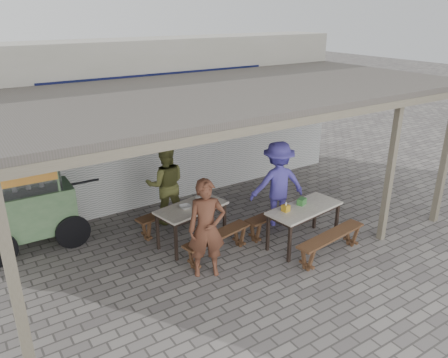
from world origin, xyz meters
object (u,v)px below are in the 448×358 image
patron_wall_side (166,184)px  donation_box (302,202)px  bench_left_street (218,240)px  patron_right_table (278,184)px  patron_street_side (207,229)px  bench_left_wall (169,215)px  table_right (304,211)px  bench_right_wall (278,216)px  table_left (191,211)px  condiment_jar (198,199)px  condiment_bowl (185,207)px  tissue_box (286,208)px  bench_right_street (331,240)px  vendor_cart (26,199)px

patron_wall_side → donation_box: bearing=150.2°
bench_left_street → patron_right_table: (1.71, 0.47, 0.52)m
patron_street_side → donation_box: patron_street_side is taller
bench_left_wall → table_right: bearing=-55.8°
patron_wall_side → donation_box: 2.70m
bench_right_wall → table_right: bearing=-90.0°
table_right → donation_box: size_ratio=8.67×
table_left → patron_street_side: (-0.28, -1.01, 0.16)m
donation_box → condiment_jar: donation_box is taller
bench_left_street → table_left: bearing=90.0°
bench_left_street → patron_right_table: patron_right_table is taller
patron_wall_side → patron_right_table: size_ratio=0.96×
donation_box → table_right: bearing=-104.5°
bench_left_street → patron_wall_side: patron_wall_side is taller
patron_right_table → condiment_bowl: bearing=11.8°
table_right → donation_box: donation_box is taller
table_left → tissue_box: bearing=-50.8°
bench_left_street → patron_street_side: size_ratio=0.85×
patron_wall_side → patron_right_table: patron_right_table is taller
table_right → bench_right_wall: bearing=90.0°
patron_street_side → condiment_bowl: (0.16, 1.01, -0.05)m
patron_street_side → condiment_jar: patron_street_side is taller
patron_wall_side → tissue_box: (1.29, -2.14, -0.01)m
patron_street_side → bench_right_wall: bearing=38.5°
bench_left_wall → bench_right_street: size_ratio=0.90×
bench_left_street → bench_right_street: 1.97m
bench_left_street → condiment_jar: bearing=73.8°
table_right → condiment_jar: (-1.50, 1.25, 0.13)m
bench_right_wall → patron_street_side: (-1.91, -0.48, 0.49)m
bench_right_street → tissue_box: tissue_box is taller
bench_right_street → patron_right_table: patron_right_table is taller
patron_wall_side → table_left: bearing=110.0°
table_right → patron_right_table: patron_right_table is taller
patron_right_table → bench_left_wall: bearing=-6.2°
bench_left_wall → bench_right_street: (1.91, -2.43, 0.01)m
bench_left_street → patron_street_side: bearing=-152.3°
donation_box → table_left: bearing=149.4°
table_left → bench_right_wall: table_left is taller
bench_right_street → patron_right_table: bearing=80.5°
bench_right_wall → vendor_cart: size_ratio=0.71×
vendor_cart → patron_right_table: 4.66m
patron_right_table → donation_box: patron_right_table is taller
table_right → bench_right_street: (0.08, -0.62, -0.33)m
table_right → vendor_cart: 4.96m
table_right → patron_street_side: patron_street_side is taller
bench_left_wall → table_right: size_ratio=0.93×
vendor_cart → patron_right_table: bearing=-19.5°
table_left → bench_right_street: size_ratio=0.88×
bench_left_wall → tissue_box: size_ratio=12.09×
donation_box → bench_right_street: bearing=-86.3°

